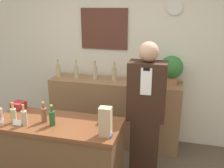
{
  "coord_description": "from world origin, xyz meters",
  "views": [
    {
      "loc": [
        0.89,
        -1.69,
        2.07
      ],
      "look_at": [
        0.18,
        1.07,
        1.16
      ],
      "focal_mm": 40.0,
      "sensor_mm": 36.0,
      "label": 1
    }
  ],
  "objects_px": {
    "potted_plant": "(171,69)",
    "tape_dispenser": "(108,134)",
    "paper_bag": "(105,122)",
    "shopkeeper": "(146,114)"
  },
  "relations": [
    {
      "from": "potted_plant",
      "to": "tape_dispenser",
      "type": "distance_m",
      "value": 1.59
    },
    {
      "from": "potted_plant",
      "to": "paper_bag",
      "type": "distance_m",
      "value": 1.57
    },
    {
      "from": "shopkeeper",
      "to": "paper_bag",
      "type": "distance_m",
      "value": 0.81
    },
    {
      "from": "potted_plant",
      "to": "tape_dispenser",
      "type": "height_order",
      "value": "potted_plant"
    },
    {
      "from": "shopkeeper",
      "to": "potted_plant",
      "type": "bearing_deg",
      "value": 71.77
    },
    {
      "from": "paper_bag",
      "to": "tape_dispenser",
      "type": "distance_m",
      "value": 0.12
    },
    {
      "from": "tape_dispenser",
      "to": "paper_bag",
      "type": "bearing_deg",
      "value": 150.94
    },
    {
      "from": "shopkeeper",
      "to": "paper_bag",
      "type": "bearing_deg",
      "value": -111.63
    },
    {
      "from": "potted_plant",
      "to": "paper_bag",
      "type": "relative_size",
      "value": 1.42
    },
    {
      "from": "shopkeeper",
      "to": "paper_bag",
      "type": "height_order",
      "value": "shopkeeper"
    }
  ]
}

